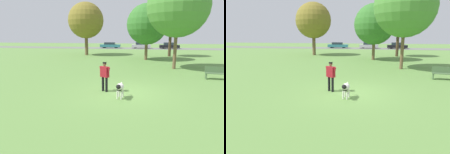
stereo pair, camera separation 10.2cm
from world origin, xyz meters
TOP-DOWN VIEW (x-y plane):
  - ground_plane at (0.00, 0.00)m, footprint 120.00×120.00m
  - far_road_strip at (0.00, 35.02)m, footprint 120.00×6.00m
  - person at (-0.97, 0.01)m, footprint 0.66×0.46m
  - dog at (-0.03, -1.05)m, footprint 0.40×1.00m
  - frisbee at (-0.39, 1.20)m, footprint 0.23×0.23m
  - tree_mid_center at (1.11, 14.36)m, footprint 4.74×4.74m
  - tree_near_right at (3.59, 8.08)m, footprint 5.16×5.16m
  - tree_far_right at (4.31, 18.78)m, footprint 3.77×3.77m
  - tree_far_left at (-7.60, 18.73)m, footprint 5.12×5.12m
  - parked_car_teal at (-6.99, 35.13)m, footprint 4.58×2.01m
  - parked_car_silver at (-0.07, 35.35)m, footprint 4.18×1.85m
  - parked_car_black at (5.98, 35.07)m, footprint 4.19×1.87m
  - park_bench at (5.81, 4.13)m, footprint 1.43×0.54m

SIDE VIEW (x-z plane):
  - ground_plane at x=0.00m, z-range 0.00..0.00m
  - far_road_strip at x=0.00m, z-range 0.00..0.01m
  - frisbee at x=-0.39m, z-range 0.00..0.02m
  - park_bench at x=5.81m, z-range 0.03..0.87m
  - dog at x=-0.03m, z-range 0.15..0.90m
  - parked_car_teal at x=-6.99m, z-range 0.00..1.30m
  - parked_car_silver at x=-0.07m, z-range -0.01..1.32m
  - parked_car_black at x=5.98m, z-range -0.02..1.32m
  - person at x=-0.97m, z-range 0.14..1.70m
  - tree_mid_center at x=1.11m, z-range 0.88..7.40m
  - tree_far_right at x=4.31m, z-range 1.51..8.36m
  - tree_far_left at x=-7.60m, z-range 1.19..8.74m
  - tree_near_right at x=3.59m, z-range 1.34..9.20m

